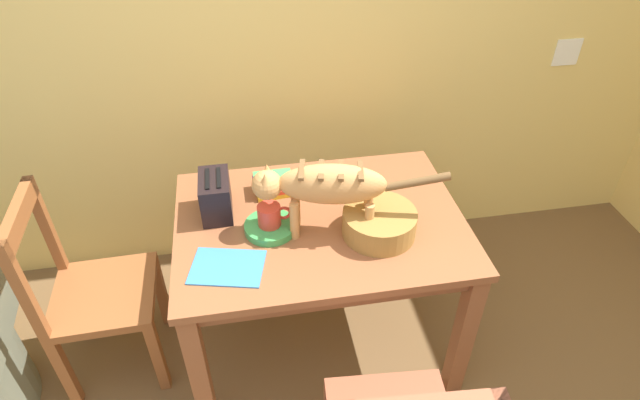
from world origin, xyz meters
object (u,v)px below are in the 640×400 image
object	(u,v)px
dining_table	(320,237)
wooden_chair_far	(92,293)
toaster	(216,196)
coffee_mug	(270,215)
magazine	(227,267)
cat	(325,186)
saucer_bowl	(270,227)
book_stack	(274,185)
wicker_basket	(379,222)

from	to	relation	value
dining_table	wooden_chair_far	size ratio (longest dim) A/B	1.25
toaster	wooden_chair_far	world-z (taller)	wooden_chair_far
dining_table	wooden_chair_far	world-z (taller)	wooden_chair_far
coffee_mug	magazine	bearing A→B (deg)	-134.55
cat	coffee_mug	world-z (taller)	cat
saucer_bowl	book_stack	size ratio (longest dim) A/B	1.12
toaster	dining_table	bearing A→B (deg)	-16.12
coffee_mug	wooden_chair_far	size ratio (longest dim) A/B	0.14
saucer_bowl	book_stack	bearing A→B (deg)	80.36
book_stack	toaster	distance (m)	0.27
toaster	wooden_chair_far	size ratio (longest dim) A/B	0.21
magazine	book_stack	distance (m)	0.48
dining_table	coffee_mug	bearing A→B (deg)	-171.24
coffee_mug	wicker_basket	size ratio (longest dim) A/B	0.46
wooden_chair_far	dining_table	bearing A→B (deg)	87.00
book_stack	toaster	world-z (taller)	toaster
wooden_chair_far	saucer_bowl	bearing A→B (deg)	84.21
book_stack	wicker_basket	size ratio (longest dim) A/B	0.63
saucer_bowl	toaster	size ratio (longest dim) A/B	1.02
coffee_mug	wicker_basket	distance (m)	0.43
dining_table	book_stack	bearing A→B (deg)	126.64
book_stack	wooden_chair_far	bearing A→B (deg)	-166.61
coffee_mug	wicker_basket	world-z (taller)	coffee_mug
magazine	toaster	bearing A→B (deg)	108.33
dining_table	wicker_basket	distance (m)	0.29
coffee_mug	saucer_bowl	bearing A→B (deg)	180.00
toaster	wooden_chair_far	distance (m)	0.68
wicker_basket	dining_table	bearing A→B (deg)	150.40
book_stack	toaster	size ratio (longest dim) A/B	0.91
coffee_mug	wicker_basket	bearing A→B (deg)	-12.19
coffee_mug	toaster	size ratio (longest dim) A/B	0.67
saucer_bowl	toaster	distance (m)	0.26
cat	book_stack	xyz separation A→B (m)	(-0.17, 0.29, -0.18)
coffee_mug	toaster	world-z (taller)	toaster
wicker_basket	wooden_chair_far	xyz separation A→B (m)	(-1.18, 0.15, -0.34)
wicker_basket	saucer_bowl	bearing A→B (deg)	167.91
cat	book_stack	world-z (taller)	cat
coffee_mug	wicker_basket	xyz separation A→B (m)	(0.41, -0.09, -0.02)
coffee_mug	book_stack	xyz separation A→B (m)	(0.04, 0.25, -0.04)
coffee_mug	cat	bearing A→B (deg)	-11.38
cat	wicker_basket	distance (m)	0.27
dining_table	toaster	bearing A→B (deg)	163.88
dining_table	coffee_mug	distance (m)	0.27
wicker_basket	toaster	xyz separation A→B (m)	(-0.62, 0.24, 0.03)
saucer_bowl	dining_table	bearing A→B (deg)	8.62
dining_table	toaster	size ratio (longest dim) A/B	5.84
magazine	dining_table	bearing A→B (deg)	42.81
cat	wooden_chair_far	xyz separation A→B (m)	(-0.97, 0.10, -0.51)
cat	wooden_chair_far	size ratio (longest dim) A/B	0.77
toaster	saucer_bowl	bearing A→B (deg)	-36.44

